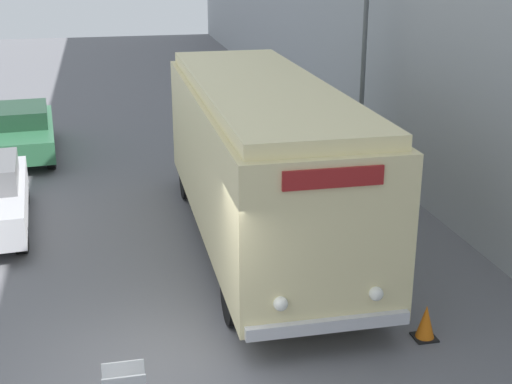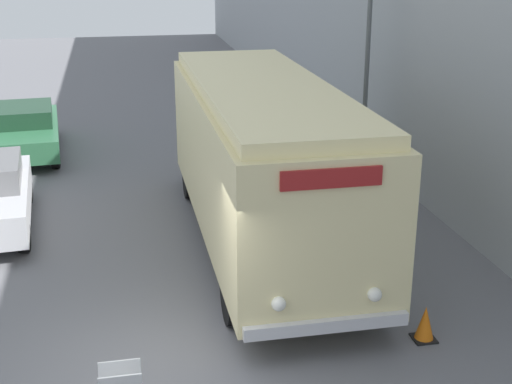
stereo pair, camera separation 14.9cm
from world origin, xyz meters
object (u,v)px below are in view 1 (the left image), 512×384
at_px(streetlamp, 366,18).
at_px(traffic_cone, 426,322).
at_px(vintage_bus, 262,156).
at_px(parked_car_mid, 22,130).

bearing_deg(streetlamp, traffic_cone, -102.30).
distance_m(vintage_bus, streetlamp, 5.44).
relative_size(vintage_bus, parked_car_mid, 1.88).
xyz_separation_m(parked_car_mid, traffic_cone, (7.17, -12.17, -0.45)).
bearing_deg(traffic_cone, streetlamp, 77.70).
xyz_separation_m(vintage_bus, parked_car_mid, (-5.45, 7.91, -1.17)).
bearing_deg(traffic_cone, parked_car_mid, 120.50).
relative_size(vintage_bus, streetlamp, 1.42).
bearing_deg(parked_car_mid, traffic_cone, -63.54).
relative_size(streetlamp, traffic_cone, 11.13).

